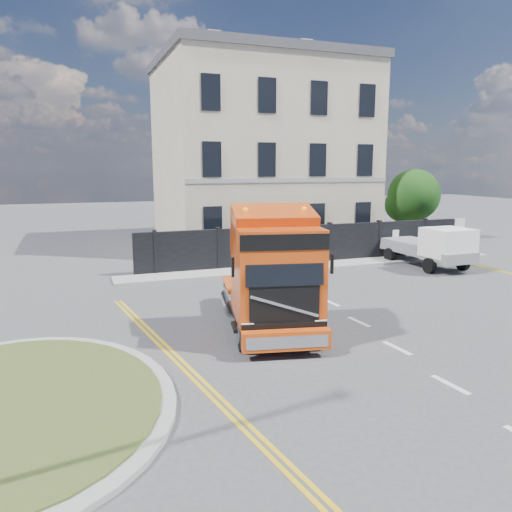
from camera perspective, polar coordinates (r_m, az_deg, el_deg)
name	(u,v)px	position (r m, az deg, el deg)	size (l,w,h in m)	color
ground	(269,329)	(15.54, 1.51, -8.29)	(120.00, 120.00, 0.00)	#424244
traffic_island	(7,407)	(11.80, -26.61, -15.16)	(6.80, 6.80, 0.17)	#969690
hoarding_fence	(322,244)	(25.98, 7.51, 1.39)	(18.80, 0.25, 2.00)	black
georgian_building	(260,153)	(32.31, 0.46, 11.66)	(12.30, 10.30, 12.80)	beige
tree	(411,198)	(32.62, 17.30, 6.40)	(3.20, 3.20, 4.80)	#382619
pavement_far	(320,266)	(25.11, 7.31, -1.09)	(20.00, 1.60, 0.12)	#969690
truck	(272,279)	(14.69, 1.89, -2.63)	(3.56, 6.55, 3.72)	black
flatbed_pickup	(439,247)	(25.64, 20.15, 1.00)	(2.23, 5.02, 2.08)	slate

